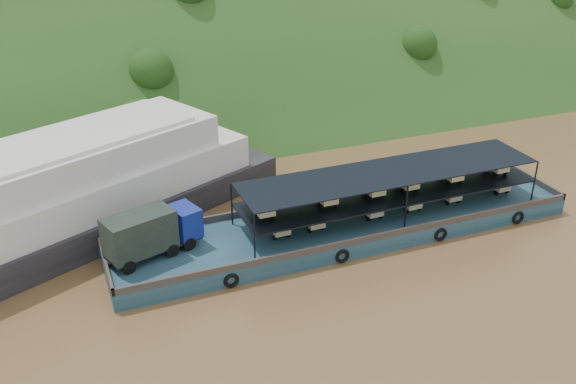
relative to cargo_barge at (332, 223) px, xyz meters
name	(u,v)px	position (x,y,z in m)	size (l,w,h in m)	color
ground	(329,244)	(-0.65, -0.86, -1.12)	(160.00, 160.00, 0.00)	brown
hillside	(201,100)	(-0.65, 35.14, -1.12)	(140.00, 28.00, 28.00)	#173B15
cargo_barge	(332,223)	(0.00, 0.00, 0.00)	(35.00, 7.18, 4.54)	#133144
passenger_ferry	(50,200)	(-19.06, 7.20, 2.12)	(37.40, 23.80, 7.48)	black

